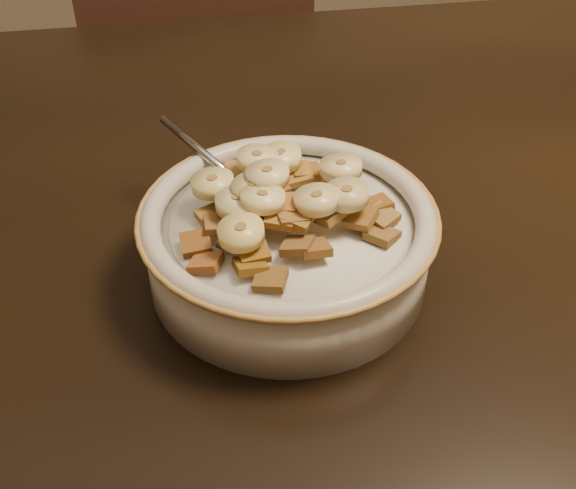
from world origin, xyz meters
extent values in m
cube|color=black|center=(0.00, 0.00, 0.73)|extent=(1.42, 0.93, 0.04)
cube|color=black|center=(-0.01, 0.49, 0.42)|extent=(0.41, 0.41, 0.85)
cylinder|color=beige|center=(-0.01, -0.06, 0.77)|extent=(0.21, 0.21, 0.05)
cylinder|color=silver|center=(-0.01, -0.06, 0.80)|extent=(0.17, 0.17, 0.00)
ellipsoid|color=#A4A6A9|center=(-0.02, -0.04, 0.80)|extent=(0.06, 0.06, 0.01)
cube|color=olive|center=(0.01, -0.02, 0.81)|extent=(0.02, 0.02, 0.01)
cube|color=brown|center=(-0.01, -0.10, 0.81)|extent=(0.03, 0.03, 0.01)
cube|color=olive|center=(-0.04, 0.00, 0.81)|extent=(0.03, 0.03, 0.01)
cube|color=brown|center=(0.05, -0.09, 0.80)|extent=(0.03, 0.03, 0.01)
cube|color=#924D1A|center=(-0.03, -0.05, 0.82)|extent=(0.03, 0.03, 0.01)
cube|color=brown|center=(-0.03, -0.06, 0.82)|extent=(0.03, 0.03, 0.01)
cube|color=brown|center=(-0.04, -0.10, 0.81)|extent=(0.02, 0.02, 0.01)
cube|color=brown|center=(-0.01, -0.08, 0.82)|extent=(0.02, 0.02, 0.01)
cube|color=#905C23|center=(-0.05, -0.09, 0.81)|extent=(0.03, 0.03, 0.01)
cube|color=brown|center=(-0.04, -0.03, 0.81)|extent=(0.03, 0.03, 0.01)
cube|color=brown|center=(0.02, -0.07, 0.82)|extent=(0.03, 0.03, 0.01)
cube|color=brown|center=(0.06, -0.06, 0.81)|extent=(0.02, 0.02, 0.01)
cube|color=brown|center=(-0.06, -0.07, 0.81)|extent=(0.02, 0.02, 0.01)
cube|color=olive|center=(-0.06, -0.06, 0.81)|extent=(0.03, 0.03, 0.01)
cube|color=brown|center=(0.04, -0.08, 0.81)|extent=(0.03, 0.03, 0.01)
cube|color=olive|center=(-0.02, 0.00, 0.80)|extent=(0.02, 0.02, 0.01)
cube|color=brown|center=(0.03, -0.01, 0.80)|extent=(0.03, 0.03, 0.01)
cube|color=brown|center=(-0.04, -0.03, 0.81)|extent=(0.02, 0.02, 0.01)
cube|color=brown|center=(-0.01, -0.05, 0.82)|extent=(0.02, 0.02, 0.01)
cube|color=brown|center=(0.02, -0.08, 0.82)|extent=(0.03, 0.03, 0.01)
cube|color=brown|center=(0.00, -0.01, 0.81)|extent=(0.02, 0.02, 0.01)
cube|color=brown|center=(0.00, -0.11, 0.81)|extent=(0.02, 0.02, 0.01)
cube|color=brown|center=(0.02, -0.02, 0.81)|extent=(0.02, 0.02, 0.01)
cube|color=brown|center=(-0.07, -0.10, 0.81)|extent=(0.03, 0.03, 0.01)
cube|color=brown|center=(-0.07, -0.08, 0.81)|extent=(0.02, 0.02, 0.01)
cube|color=brown|center=(-0.03, -0.13, 0.81)|extent=(0.03, 0.03, 0.01)
cube|color=brown|center=(-0.04, -0.11, 0.81)|extent=(0.02, 0.02, 0.01)
cube|color=olive|center=(0.00, -0.09, 0.82)|extent=(0.03, 0.03, 0.01)
cube|color=#925822|center=(-0.02, -0.08, 0.82)|extent=(0.03, 0.03, 0.01)
cube|color=brown|center=(-0.01, -0.07, 0.82)|extent=(0.02, 0.02, 0.01)
cube|color=brown|center=(0.06, -0.08, 0.81)|extent=(0.03, 0.03, 0.01)
cube|color=#986327|center=(-0.04, -0.05, 0.81)|extent=(0.03, 0.03, 0.01)
cylinder|color=#E0D082|center=(-0.04, -0.07, 0.82)|extent=(0.04, 0.04, 0.01)
cylinder|color=#FAE986|center=(0.00, -0.01, 0.82)|extent=(0.04, 0.03, 0.01)
cylinder|color=#E6D57E|center=(-0.06, -0.04, 0.82)|extent=(0.04, 0.04, 0.01)
cylinder|color=#EBD18A|center=(0.01, -0.08, 0.83)|extent=(0.04, 0.04, 0.01)
cylinder|color=#D6C669|center=(-0.04, -0.10, 0.82)|extent=(0.03, 0.03, 0.01)
cylinder|color=#FFD97E|center=(0.04, -0.04, 0.83)|extent=(0.04, 0.04, 0.01)
cylinder|color=#FAD87E|center=(-0.03, -0.07, 0.83)|extent=(0.04, 0.04, 0.01)
cylinder|color=#E1D371|center=(0.00, -0.01, 0.82)|extent=(0.04, 0.04, 0.01)
cylinder|color=#FAE184|center=(-0.02, -0.01, 0.83)|extent=(0.04, 0.04, 0.01)
cylinder|color=#E6CC6F|center=(-0.03, -0.06, 0.83)|extent=(0.04, 0.04, 0.01)
cylinder|color=#F1E292|center=(-0.02, -0.05, 0.83)|extent=(0.04, 0.04, 0.01)
cylinder|color=#DBC169|center=(0.03, -0.08, 0.83)|extent=(0.04, 0.04, 0.01)
camera|label=1|loc=(-0.08, -0.47, 1.11)|focal=45.00mm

